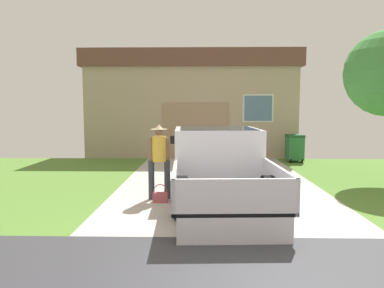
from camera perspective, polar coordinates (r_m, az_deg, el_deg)
name	(u,v)px	position (r m, az deg, el deg)	size (l,w,h in m)	color
pickup_truck	(217,166)	(8.46, 3.96, -3.54)	(2.25, 5.34, 1.59)	silver
person_with_hat	(159,156)	(8.14, -5.21, -1.88)	(0.49, 0.37, 1.69)	#333842
handbag	(160,197)	(8.03, -5.02, -8.27)	(0.33, 0.21, 0.40)	#B24C56
house_with_garage	(192,104)	(17.66, 0.05, 6.30)	(9.04, 6.44, 4.43)	tan
wheeled_trash_bin	(295,147)	(14.35, 15.89, -0.47)	(0.60, 0.72, 1.04)	#286B38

